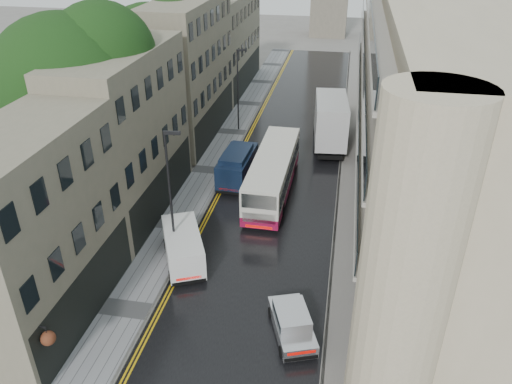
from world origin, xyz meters
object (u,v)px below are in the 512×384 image
(white_lorry, at_px, (317,129))
(pedestrian, at_px, (169,225))
(tree_near, at_px, (73,117))
(tree_far, at_px, (152,73))
(cream_bus, at_px, (249,193))
(white_van, at_px, (170,267))
(silver_hatchback, at_px, (282,345))
(lamp_post_near, at_px, (171,199))
(lamp_post_far, at_px, (238,91))
(navy_van, at_px, (218,174))

(white_lorry, height_order, pedestrian, white_lorry)
(tree_near, distance_m, tree_far, 13.02)
(cream_bus, relative_size, pedestrian, 6.70)
(pedestrian, bearing_deg, white_lorry, -106.84)
(pedestrian, bearing_deg, white_van, 122.77)
(tree_far, distance_m, cream_bus, 16.18)
(white_lorry, height_order, silver_hatchback, white_lorry)
(tree_near, distance_m, white_van, 11.96)
(white_van, xyz_separation_m, lamp_post_near, (-0.40, 2.03, 3.13))
(lamp_post_near, height_order, lamp_post_far, lamp_post_near)
(tree_near, relative_size, navy_van, 2.63)
(tree_far, bearing_deg, cream_bus, -46.14)
(tree_far, xyz_separation_m, lamp_post_near, (7.50, -17.40, -2.02))
(white_van, bearing_deg, pedestrian, 85.79)
(pedestrian, bearing_deg, tree_near, -6.30)
(tree_far, height_order, white_lorry, tree_far)
(white_van, xyz_separation_m, navy_van, (0.00, 10.93, 0.29))
(lamp_post_far, bearing_deg, cream_bus, -99.50)
(white_lorry, height_order, white_van, white_lorry)
(silver_hatchback, relative_size, lamp_post_near, 0.47)
(navy_van, height_order, lamp_post_near, lamp_post_near)
(silver_hatchback, xyz_separation_m, lamp_post_far, (-8.03, 27.27, 3.16))
(tree_near, distance_m, silver_hatchback, 19.53)
(pedestrian, bearing_deg, tree_far, -55.05)
(cream_bus, distance_m, lamp_post_near, 7.51)
(white_lorry, bearing_deg, cream_bus, -114.89)
(tree_near, xyz_separation_m, pedestrian, (6.64, -2.24, -5.99))
(tree_far, xyz_separation_m, white_van, (7.90, -19.43, -5.15))
(cream_bus, xyz_separation_m, navy_van, (-2.83, 2.66, -0.18))
(cream_bus, height_order, navy_van, cream_bus)
(tree_near, height_order, white_van, tree_near)
(white_van, height_order, lamp_post_far, lamp_post_far)
(cream_bus, height_order, lamp_post_far, lamp_post_far)
(tree_far, distance_m, white_van, 21.60)
(pedestrian, distance_m, lamp_post_far, 19.04)
(lamp_post_near, bearing_deg, lamp_post_far, 86.97)
(white_lorry, bearing_deg, white_van, -114.53)
(lamp_post_near, bearing_deg, white_lorry, 62.34)
(white_lorry, height_order, lamp_post_near, lamp_post_near)
(tree_far, bearing_deg, navy_van, -47.11)
(cream_bus, xyz_separation_m, silver_hatchback, (4.08, -12.54, -0.80))
(silver_hatchback, bearing_deg, white_van, 128.21)
(cream_bus, distance_m, white_van, 8.75)
(tree_far, distance_m, pedestrian, 17.33)
(pedestrian, height_order, lamp_post_near, lamp_post_near)
(navy_van, distance_m, pedestrian, 6.93)
(white_van, height_order, navy_van, navy_van)
(tree_near, bearing_deg, white_lorry, 39.88)
(silver_hatchback, xyz_separation_m, white_van, (-6.91, 4.27, 0.34))
(tree_far, height_order, silver_hatchback, tree_far)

